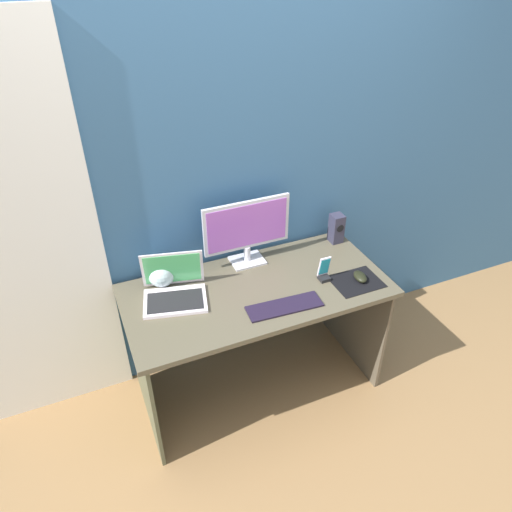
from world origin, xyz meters
TOP-DOWN VIEW (x-y plane):
  - ground_plane at (0.00, 0.00)m, footprint 8.00×8.00m
  - wall_back at (0.00, 0.37)m, footprint 6.00×0.04m
  - door_left at (-1.08, 0.33)m, footprint 0.82×0.02m
  - desk at (0.00, 0.00)m, footprint 1.35×0.64m
  - monitor at (0.05, 0.24)m, footprint 0.48×0.14m
  - speaker_right at (0.60, 0.23)m, footprint 0.07×0.08m
  - laptop at (-0.40, 0.10)m, footprint 0.35×0.31m
  - fishbowl at (-0.43, 0.23)m, footprint 0.14×0.14m
  - keyboard_external at (0.06, -0.19)m, footprint 0.38×0.14m
  - mousepad at (0.50, -0.15)m, footprint 0.25×0.20m
  - mouse at (0.52, -0.15)m, footprint 0.07×0.11m
  - phone_in_dock at (0.35, -0.07)m, footprint 0.06×0.05m

SIDE VIEW (x-z plane):
  - ground_plane at x=0.00m, z-range 0.00..0.00m
  - desk at x=0.00m, z-range 0.21..0.93m
  - mousepad at x=0.50m, z-range 0.72..0.72m
  - keyboard_external at x=0.06m, z-range 0.72..0.73m
  - mouse at x=0.52m, z-range 0.72..0.76m
  - laptop at x=-0.40m, z-range 0.66..0.88m
  - phone_in_dock at x=0.35m, z-range 0.70..0.84m
  - fishbowl at x=-0.43m, z-range 0.72..0.86m
  - speaker_right at x=0.60m, z-range 0.72..0.89m
  - monitor at x=0.05m, z-range 0.74..1.11m
  - door_left at x=-1.08m, z-range 0.00..2.02m
  - wall_back at x=0.00m, z-range 0.00..2.50m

